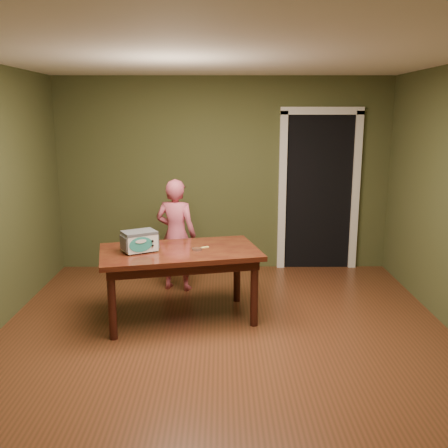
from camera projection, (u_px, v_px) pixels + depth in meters
name	position (u px, v px, depth m)	size (l,w,h in m)	color
floor	(225.00, 348.00, 4.60)	(5.00, 5.00, 0.00)	#5E2F1A
room_shell	(225.00, 163.00, 4.23)	(4.52, 5.02, 2.61)	#424726
doorway	(315.00, 190.00, 7.10)	(1.10, 0.66, 2.25)	black
dining_table	(180.00, 259.00, 5.13)	(1.76, 1.23, 0.75)	#340F0C
toy_oven	(139.00, 241.00, 5.02)	(0.40, 0.36, 0.21)	#4C4F54
baking_pan	(197.00, 249.00, 5.09)	(0.10, 0.10, 0.02)	silver
spatula	(201.00, 248.00, 5.17)	(0.18, 0.03, 0.01)	#F8EB6B
child	(176.00, 235.00, 6.01)	(0.50, 0.33, 1.36)	#BF4E63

